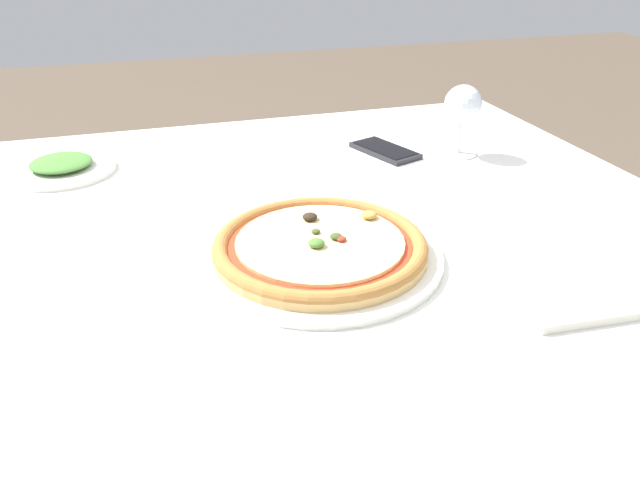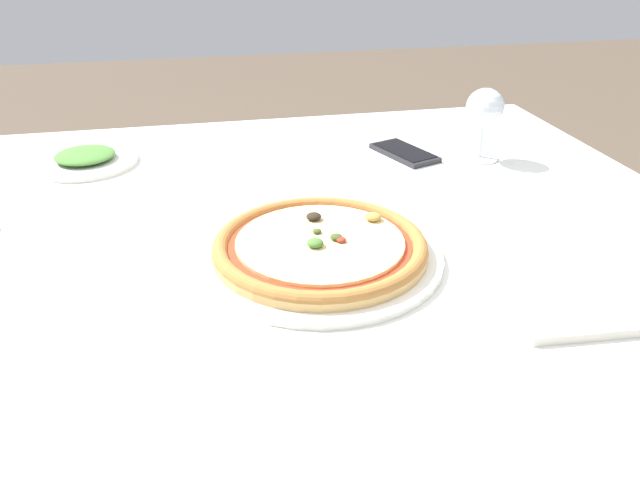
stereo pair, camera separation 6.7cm
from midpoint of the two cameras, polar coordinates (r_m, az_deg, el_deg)
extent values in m
cube|color=brown|center=(0.98, -0.50, 0.04)|extent=(1.23, 1.04, 0.04)
cube|color=silver|center=(0.97, -0.50, 1.15)|extent=(1.33, 1.14, 0.01)
cylinder|color=brown|center=(1.58, -24.22, -5.87)|extent=(0.06, 0.06, 0.68)
cylinder|color=brown|center=(1.70, 15.01, -1.86)|extent=(0.06, 0.06, 0.68)
cylinder|color=white|center=(0.87, 2.19, -1.50)|extent=(0.34, 0.34, 0.01)
cylinder|color=#E0B26B|center=(0.86, 2.21, -0.87)|extent=(0.30, 0.30, 0.01)
torus|color=#B27538|center=(0.86, 2.21, -0.52)|extent=(0.30, 0.30, 0.02)
cylinder|color=#BC381E|center=(0.86, 2.21, -0.43)|extent=(0.25, 0.25, 0.00)
cylinder|color=beige|center=(0.86, 2.22, -0.19)|extent=(0.23, 0.23, 0.00)
ellipsoid|color=#BC9342|center=(0.92, 6.97, 2.08)|extent=(0.02, 0.02, 0.01)
ellipsoid|color=#4C7A33|center=(0.84, 1.83, -0.31)|extent=(0.02, 0.02, 0.01)
ellipsoid|color=#2D2319|center=(0.91, 1.51, 2.13)|extent=(0.02, 0.02, 0.01)
ellipsoid|color=#425123|center=(0.88, 1.90, 0.77)|extent=(0.01, 0.01, 0.01)
ellipsoid|color=#425123|center=(0.86, 3.72, 0.24)|extent=(0.02, 0.02, 0.01)
ellipsoid|color=#A83323|center=(0.85, 4.19, -0.02)|extent=(0.01, 0.01, 0.01)
cylinder|color=silver|center=(1.29, 15.78, 7.25)|extent=(0.08, 0.08, 0.00)
cylinder|color=silver|center=(1.27, 15.98, 8.76)|extent=(0.01, 0.01, 0.07)
sphere|color=silver|center=(1.26, 16.37, 11.54)|extent=(0.07, 0.07, 0.07)
cube|color=#232328|center=(1.27, 9.23, 7.85)|extent=(0.11, 0.16, 0.01)
cube|color=black|center=(1.27, 9.25, 8.09)|extent=(0.10, 0.14, 0.00)
cylinder|color=white|center=(1.28, -19.21, 6.72)|extent=(0.19, 0.19, 0.01)
ellipsoid|color=#4C8438|center=(1.27, -19.31, 7.33)|extent=(0.11, 0.11, 0.02)
cube|color=silver|center=(0.82, 24.30, -5.93)|extent=(0.16, 0.12, 0.01)
camera|label=1|loc=(0.03, -87.78, 1.17)|focal=35.00mm
camera|label=2|loc=(0.03, 92.22, -1.17)|focal=35.00mm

